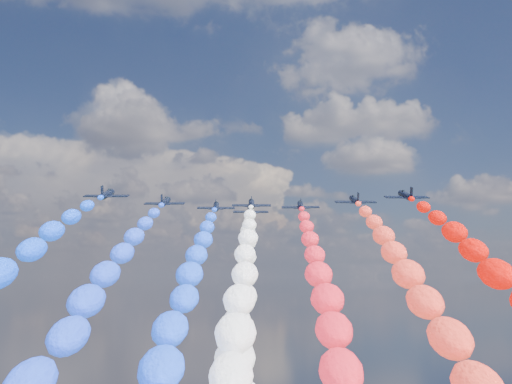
# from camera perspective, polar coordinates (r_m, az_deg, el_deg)

# --- Properties ---
(jet_0) EXTENTS (9.06, 12.31, 5.56)m
(jet_0) POSITION_cam_1_polar(r_m,az_deg,el_deg) (132.07, -13.24, -0.20)
(jet_0) COLOR black
(jet_1) EXTENTS (9.04, 12.30, 5.56)m
(jet_1) POSITION_cam_1_polar(r_m,az_deg,el_deg) (143.11, -8.18, -0.88)
(jet_1) COLOR black
(trail_1) EXTENTS (6.13, 123.88, 51.13)m
(trail_1) POSITION_cam_1_polar(r_m,az_deg,el_deg) (80.13, -15.75, -12.48)
(trail_1) COLOR blue
(jet_2) EXTENTS (9.63, 12.72, 5.56)m
(jet_2) POSITION_cam_1_polar(r_m,az_deg,el_deg) (151.23, -3.61, -1.31)
(jet_2) COLOR black
(trail_2) EXTENTS (6.13, 123.88, 51.13)m
(trail_2) POSITION_cam_1_polar(r_m,az_deg,el_deg) (87.19, -7.01, -12.29)
(trail_2) COLOR blue
(jet_3) EXTENTS (9.21, 12.42, 5.56)m
(jet_3) POSITION_cam_1_polar(r_m,az_deg,el_deg) (145.46, -0.41, -1.07)
(jet_3) COLOR black
(trail_3) EXTENTS (6.13, 123.88, 51.13)m
(trail_3) POSITION_cam_1_polar(r_m,az_deg,el_deg) (81.10, -1.39, -12.69)
(trail_3) COLOR white
(jet_4) EXTENTS (9.63, 12.72, 5.56)m
(jet_4) POSITION_cam_1_polar(r_m,az_deg,el_deg) (159.91, -0.49, -1.67)
(jet_4) COLOR black
(trail_4) EXTENTS (6.13, 123.88, 51.13)m
(trail_4) POSITION_cam_1_polar(r_m,az_deg,el_deg) (95.59, -1.37, -11.93)
(trail_4) COLOR white
(jet_5) EXTENTS (9.24, 12.44, 5.56)m
(jet_5) POSITION_cam_1_polar(r_m,az_deg,el_deg) (149.64, 4.01, -1.24)
(jet_5) COLOR black
(trail_5) EXTENTS (6.13, 123.88, 51.13)m
(trail_5) POSITION_cam_1_polar(r_m,az_deg,el_deg) (85.45, 6.60, -12.39)
(trail_5) COLOR red
(jet_6) EXTENTS (9.14, 12.37, 5.56)m
(jet_6) POSITION_cam_1_polar(r_m,az_deg,el_deg) (140.57, 8.89, -0.75)
(jet_6) COLOR black
(trail_6) EXTENTS (6.13, 123.88, 51.13)m
(trail_6) POSITION_cam_1_polar(r_m,az_deg,el_deg) (77.35, 16.03, -12.65)
(trail_6) COLOR #F73829
(jet_7) EXTENTS (9.39, 12.54, 5.56)m
(jet_7) POSITION_cam_1_polar(r_m,az_deg,el_deg) (134.25, 13.33, -0.31)
(jet_7) COLOR black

